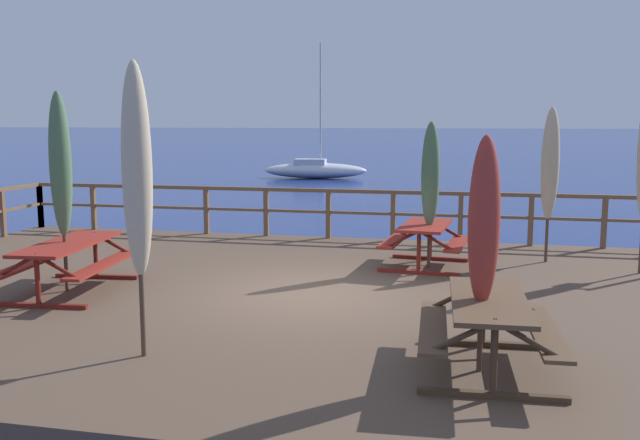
# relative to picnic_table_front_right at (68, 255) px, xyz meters

# --- Properties ---
(ground_plane) EXTENTS (600.00, 600.00, 0.00)m
(ground_plane) POSITION_rel_picnic_table_front_right_xyz_m (3.55, 0.74, -1.33)
(ground_plane) COLOR navy
(wooden_deck) EXTENTS (15.99, 9.95, 0.77)m
(wooden_deck) POSITION_rel_picnic_table_front_right_xyz_m (3.55, 0.74, -0.95)
(wooden_deck) COLOR brown
(wooden_deck) RESTS_ON ground
(railing_waterside_far) EXTENTS (15.79, 0.10, 1.09)m
(railing_waterside_far) POSITION_rel_picnic_table_front_right_xyz_m (3.55, 5.56, 0.17)
(railing_waterside_far) COLOR brown
(railing_waterside_far) RESTS_ON wooden_deck
(picnic_table_front_right) EXTENTS (1.60, 2.30, 0.78)m
(picnic_table_front_right) POSITION_rel_picnic_table_front_right_xyz_m (0.00, 0.00, 0.00)
(picnic_table_front_right) COLOR maroon
(picnic_table_front_right) RESTS_ON wooden_deck
(picnic_table_mid_centre) EXTENTS (1.54, 1.76, 0.78)m
(picnic_table_mid_centre) POSITION_rel_picnic_table_front_right_xyz_m (5.12, 2.99, -0.02)
(picnic_table_mid_centre) COLOR maroon
(picnic_table_mid_centre) RESTS_ON wooden_deck
(picnic_table_back_right) EXTENTS (1.49, 1.95, 0.78)m
(picnic_table_back_right) POSITION_rel_picnic_table_front_right_xyz_m (6.11, -2.03, -0.01)
(picnic_table_back_right) COLOR brown
(picnic_table_back_right) RESTS_ON wooden_deck
(patio_umbrella_tall_mid_left) EXTENTS (0.32, 0.32, 3.01)m
(patio_umbrella_tall_mid_left) POSITION_rel_picnic_table_front_right_xyz_m (-0.06, 0.01, 1.35)
(patio_umbrella_tall_mid_left) COLOR #4C3828
(patio_umbrella_tall_mid_left) RESTS_ON wooden_deck
(patio_umbrella_short_back) EXTENTS (0.32, 0.32, 2.56)m
(patio_umbrella_short_back) POSITION_rel_picnic_table_front_right_xyz_m (5.19, 2.95, 1.06)
(patio_umbrella_short_back) COLOR #4C3828
(patio_umbrella_short_back) RESTS_ON wooden_deck
(patio_umbrella_tall_front) EXTENTS (0.32, 0.32, 2.44)m
(patio_umbrella_tall_front) POSITION_rel_picnic_table_front_right_xyz_m (6.03, -2.08, 0.98)
(patio_umbrella_tall_front) COLOR #4C3828
(patio_umbrella_tall_front) RESTS_ON wooden_deck
(patio_umbrella_tall_back_right) EXTENTS (0.32, 0.32, 2.82)m
(patio_umbrella_tall_back_right) POSITION_rel_picnic_table_front_right_xyz_m (7.27, 3.89, 1.23)
(patio_umbrella_tall_back_right) COLOR #4C3828
(patio_umbrella_tall_back_right) RESTS_ON wooden_deck
(patio_umbrella_short_mid) EXTENTS (0.32, 0.32, 3.20)m
(patio_umbrella_short_mid) POSITION_rel_picnic_table_front_right_xyz_m (2.42, -2.40, 1.47)
(patio_umbrella_short_mid) COLOR #4C3828
(patio_umbrella_short_mid) RESTS_ON wooden_deck
(sailboat_distant) EXTENTS (6.13, 2.21, 7.72)m
(sailboat_distant) POSITION_rel_picnic_table_front_right_xyz_m (-3.05, 30.03, -0.82)
(sailboat_distant) COLOR silver
(sailboat_distant) RESTS_ON ground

